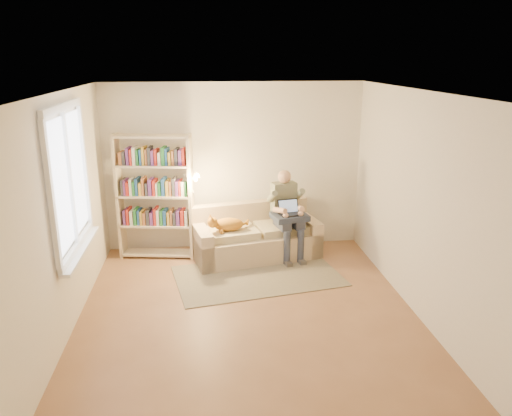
{
  "coord_description": "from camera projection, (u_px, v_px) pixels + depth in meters",
  "views": [
    {
      "loc": [
        -0.48,
        -5.39,
        2.96
      ],
      "look_at": [
        0.21,
        1.0,
        1.0
      ],
      "focal_mm": 35.0,
      "sensor_mm": 36.0,
      "label": 1
    }
  ],
  "objects": [
    {
      "name": "window",
      "position": [
        74.0,
        203.0,
        5.62
      ],
      "size": [
        0.12,
        1.52,
        1.69
      ],
      "color": "white",
      "rests_on": "wall_left"
    },
    {
      "name": "rug",
      "position": [
        258.0,
        276.0,
        6.99
      ],
      "size": [
        2.46,
        1.72,
        0.01
      ],
      "primitive_type": "cube",
      "rotation": [
        0.0,
        0.0,
        0.18
      ],
      "color": "#7C715A",
      "rests_on": "floor"
    },
    {
      "name": "wall_left",
      "position": [
        65.0,
        215.0,
        5.45
      ],
      "size": [
        0.02,
        4.5,
        2.6
      ],
      "primitive_type": "cube",
      "color": "silver",
      "rests_on": "floor"
    },
    {
      "name": "wall_back",
      "position": [
        234.0,
        167.0,
        7.8
      ],
      "size": [
        4.0,
        0.02,
        2.6
      ],
      "primitive_type": "cube",
      "color": "silver",
      "rests_on": "floor"
    },
    {
      "name": "floor",
      "position": [
        248.0,
        311.0,
        6.03
      ],
      "size": [
        4.5,
        4.5,
        0.0
      ],
      "primitive_type": "plane",
      "color": "brown",
      "rests_on": "ground"
    },
    {
      "name": "person",
      "position": [
        287.0,
        209.0,
        7.5
      ],
      "size": [
        0.47,
        0.64,
        1.33
      ],
      "rotation": [
        0.0,
        0.0,
        0.21
      ],
      "color": "gray",
      "rests_on": "sofa"
    },
    {
      "name": "cat",
      "position": [
        228.0,
        224.0,
        7.3
      ],
      "size": [
        0.64,
        0.32,
        0.24
      ],
      "rotation": [
        0.0,
        0.0,
        0.21
      ],
      "color": "orange",
      "rests_on": "sofa"
    },
    {
      "name": "bookshelf",
      "position": [
        155.0,
        191.0,
        7.41
      ],
      "size": [
        1.25,
        0.52,
        1.89
      ],
      "rotation": [
        0.0,
        0.0,
        -0.15
      ],
      "color": "beige",
      "rests_on": "floor"
    },
    {
      "name": "ceiling",
      "position": [
        246.0,
        92.0,
        5.28
      ],
      "size": [
        4.0,
        4.5,
        0.02
      ],
      "primitive_type": "cube",
      "color": "white",
      "rests_on": "wall_back"
    },
    {
      "name": "wall_front",
      "position": [
        276.0,
        302.0,
        3.52
      ],
      "size": [
        4.0,
        0.02,
        2.6
      ],
      "primitive_type": "cube",
      "color": "silver",
      "rests_on": "floor"
    },
    {
      "name": "laptop",
      "position": [
        287.0,
        211.0,
        7.38
      ],
      "size": [
        0.36,
        0.32,
        0.27
      ],
      "rotation": [
        0.0,
        0.0,
        0.21
      ],
      "color": "black",
      "rests_on": "blanket"
    },
    {
      "name": "wall_right",
      "position": [
        416.0,
        203.0,
        5.86
      ],
      "size": [
        0.02,
        4.5,
        2.6
      ],
      "primitive_type": "cube",
      "color": "silver",
      "rests_on": "floor"
    },
    {
      "name": "blanket",
      "position": [
        287.0,
        217.0,
        7.4
      ],
      "size": [
        0.58,
        0.51,
        0.08
      ],
      "primitive_type": "cube",
      "rotation": [
        0.0,
        0.0,
        0.21
      ],
      "color": "#262F44",
      "rests_on": "person"
    },
    {
      "name": "sofa",
      "position": [
        255.0,
        238.0,
        7.63
      ],
      "size": [
        2.0,
        1.21,
        0.79
      ],
      "rotation": [
        0.0,
        0.0,
        0.21
      ],
      "color": "#CAB28E",
      "rests_on": "floor"
    }
  ]
}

